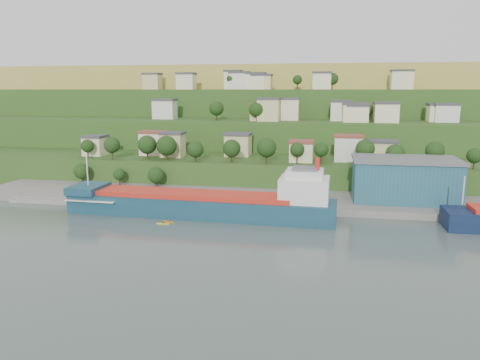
% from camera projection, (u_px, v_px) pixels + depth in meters
% --- Properties ---
extents(ground, '(500.00, 500.00, 0.00)m').
position_uv_depth(ground, '(235.00, 227.00, 120.92)').
color(ground, '#414F4B').
rests_on(ground, ground).
extents(quay, '(220.00, 26.00, 4.00)m').
position_uv_depth(quay, '(316.00, 205.00, 144.37)').
color(quay, slate).
rests_on(quay, ground).
extents(pebble_beach, '(40.00, 18.00, 2.40)m').
position_uv_depth(pebble_beach, '(82.00, 199.00, 152.01)').
color(pebble_beach, slate).
rests_on(pebble_beach, ground).
extents(hillside, '(360.00, 210.50, 96.00)m').
position_uv_depth(hillside, '(288.00, 148.00, 283.74)').
color(hillside, '#284719').
rests_on(hillside, ground).
extents(cargo_ship_near, '(75.96, 14.40, 19.43)m').
position_uv_depth(cargo_ship_near, '(208.00, 205.00, 130.77)').
color(cargo_ship_near, '#133A47').
rests_on(cargo_ship_near, ground).
extents(warehouse, '(31.09, 19.15, 12.80)m').
position_uv_depth(warehouse, '(404.00, 179.00, 140.76)').
color(warehouse, '#215263').
rests_on(warehouse, quay).
extents(caravan, '(6.20, 3.82, 2.69)m').
position_uv_depth(caravan, '(82.00, 193.00, 149.10)').
color(caravan, silver).
rests_on(caravan, pebble_beach).
extents(dinghy, '(4.24, 1.66, 0.84)m').
position_uv_depth(dinghy, '(120.00, 199.00, 145.10)').
color(dinghy, silver).
rests_on(dinghy, pebble_beach).
extents(kayak_orange, '(3.31, 1.44, 0.82)m').
position_uv_depth(kayak_orange, '(168.00, 221.00, 125.17)').
color(kayak_orange, orange).
rests_on(kayak_orange, ground).
extents(kayak_yellow, '(3.52, 0.80, 0.87)m').
position_uv_depth(kayak_yellow, '(163.00, 223.00, 123.41)').
color(kayak_yellow, gold).
rests_on(kayak_yellow, ground).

